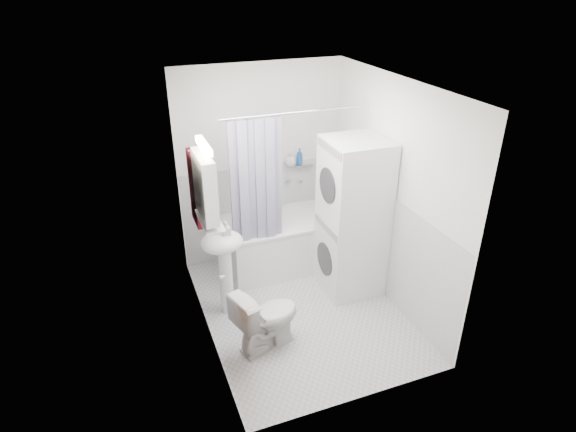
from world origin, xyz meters
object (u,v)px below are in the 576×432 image
object	(u,v)px
bathtub	(294,237)
toilet	(267,318)
sink	(223,254)
washer_dryer	(352,218)

from	to	relation	value
bathtub	toilet	size ratio (longest dim) A/B	2.52
bathtub	toilet	bearing A→B (deg)	-121.24
sink	toilet	size ratio (longest dim) A/B	1.57
sink	washer_dryer	bearing A→B (deg)	-2.33
toilet	sink	bearing A→B (deg)	2.50
bathtub	washer_dryer	xyz separation A→B (m)	(0.40, -0.70, 0.53)
bathtub	washer_dryer	distance (m)	0.97
washer_dryer	bathtub	bearing A→B (deg)	121.00
bathtub	washer_dryer	bearing A→B (deg)	-60.14
sink	washer_dryer	distance (m)	1.44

